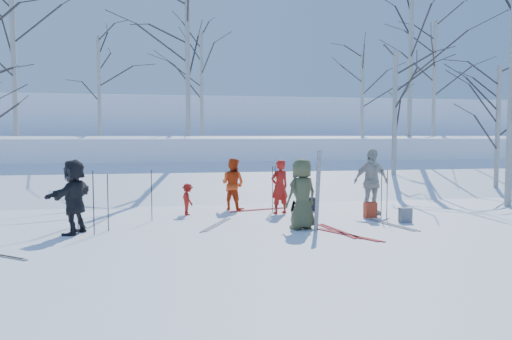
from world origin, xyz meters
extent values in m
plane|color=white|center=(0.00, 0.00, 0.00)|extent=(120.00, 120.00, 0.00)
cube|color=white|center=(0.00, 7.00, 0.15)|extent=(70.00, 9.49, 4.12)
cube|color=white|center=(0.00, 17.00, 1.00)|extent=(70.00, 18.00, 2.20)
cube|color=white|center=(0.00, 38.00, 2.00)|extent=(90.00, 30.00, 6.00)
imported|color=#43482B|center=(0.76, -0.39, 0.85)|extent=(0.97, 0.82, 1.69)
imported|color=#B21810|center=(0.79, 2.01, 0.77)|extent=(0.66, 0.54, 1.55)
imported|color=red|center=(-0.43, 3.00, 0.78)|extent=(0.96, 0.94, 1.56)
imported|color=#B21810|center=(-1.82, 2.24, 0.45)|extent=(0.49, 0.65, 0.89)
imported|color=beige|center=(3.30, 1.39, 0.93)|extent=(1.16, 0.64, 1.87)
imported|color=black|center=(-4.49, 0.03, 0.85)|extent=(1.08, 1.65, 1.70)
imported|color=black|center=(1.02, 1.03, 0.24)|extent=(0.38, 0.61, 0.48)
cube|color=silver|center=(1.04, -0.69, 0.95)|extent=(0.10, 0.16, 1.90)
cube|color=silver|center=(1.10, -0.58, 0.95)|extent=(0.09, 0.23, 1.89)
cylinder|color=black|center=(0.65, 2.32, 0.67)|extent=(0.02, 0.02, 1.34)
cylinder|color=black|center=(0.77, 2.53, 0.67)|extent=(0.02, 0.02, 1.34)
cylinder|color=black|center=(-4.26, 1.44, 0.67)|extent=(0.02, 0.02, 1.34)
cylinder|color=black|center=(3.35, 0.48, 0.67)|extent=(0.02, 0.02, 1.34)
cylinder|color=black|center=(-4.04, -0.21, 0.67)|extent=(0.02, 0.02, 1.34)
cylinder|color=black|center=(-2.79, 1.48, 0.67)|extent=(0.02, 0.02, 1.34)
cylinder|color=black|center=(3.23, 0.56, 0.67)|extent=(0.02, 0.02, 1.34)
cylinder|color=black|center=(-4.40, -0.08, 0.67)|extent=(0.02, 0.02, 1.34)
cylinder|color=black|center=(-3.77, 0.23, 0.67)|extent=(0.02, 0.02, 1.34)
cube|color=#B8371C|center=(3.06, 0.89, 0.21)|extent=(0.32, 0.22, 0.42)
cube|color=slate|center=(3.63, -0.01, 0.19)|extent=(0.30, 0.20, 0.38)
cube|color=black|center=(1.76, 2.37, 0.20)|extent=(0.34, 0.24, 0.40)
camera|label=1|loc=(-2.52, -11.79, 2.25)|focal=35.00mm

